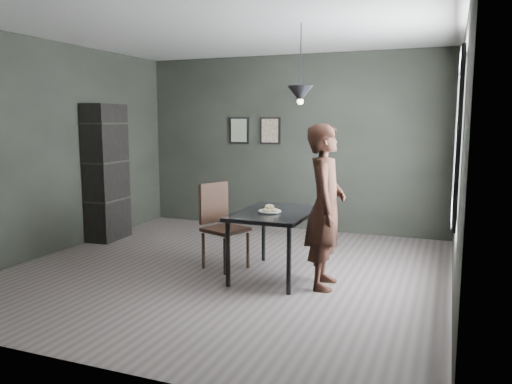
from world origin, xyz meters
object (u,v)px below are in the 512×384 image
(shelf_unit, at_px, (106,173))
(cafe_table, at_px, (275,218))
(white_plate, at_px, (270,212))
(wood_chair, at_px, (220,220))
(pendant_lamp, at_px, (300,94))
(woman, at_px, (325,207))

(shelf_unit, bearing_deg, cafe_table, -18.72)
(cafe_table, height_order, shelf_unit, shelf_unit)
(cafe_table, relative_size, white_plate, 5.22)
(white_plate, distance_m, wood_chair, 0.75)
(shelf_unit, height_order, pendant_lamp, pendant_lamp)
(white_plate, bearing_deg, shelf_unit, 163.05)
(white_plate, distance_m, woman, 0.66)
(woman, xyz_separation_m, pendant_lamp, (-0.36, 0.25, 1.18))
(woman, distance_m, wood_chair, 1.40)
(cafe_table, relative_size, woman, 0.69)
(white_plate, relative_size, wood_chair, 0.22)
(woman, distance_m, pendant_lamp, 1.27)
(cafe_table, distance_m, white_plate, 0.13)
(cafe_table, relative_size, wood_chair, 1.17)
(white_plate, height_order, wood_chair, wood_chair)
(cafe_table, distance_m, wood_chair, 0.75)
(cafe_table, bearing_deg, shelf_unit, 164.89)
(white_plate, xyz_separation_m, pendant_lamp, (0.28, 0.19, 1.29))
(woman, bearing_deg, pendant_lamp, 47.58)
(pendant_lamp, bearing_deg, shelf_unit, 167.75)
(shelf_unit, relative_size, pendant_lamp, 2.31)
(white_plate, xyz_separation_m, shelf_unit, (-2.89, 0.88, 0.24))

